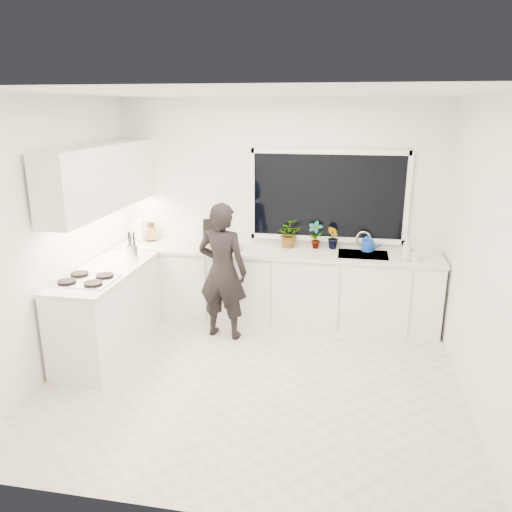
# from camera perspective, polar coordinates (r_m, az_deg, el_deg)

# --- Properties ---
(floor) EXTENTS (4.00, 3.50, 0.02)m
(floor) POSITION_cam_1_polar(r_m,az_deg,el_deg) (5.10, -0.41, -13.90)
(floor) COLOR beige
(floor) RESTS_ON ground
(wall_back) EXTENTS (4.00, 0.02, 2.70)m
(wall_back) POSITION_cam_1_polar(r_m,az_deg,el_deg) (6.25, 2.63, 5.27)
(wall_back) COLOR white
(wall_back) RESTS_ON ground
(wall_left) EXTENTS (0.02, 3.50, 2.70)m
(wall_left) POSITION_cam_1_polar(r_m,az_deg,el_deg) (5.31, -22.27, 1.96)
(wall_left) COLOR white
(wall_left) RESTS_ON ground
(wall_right) EXTENTS (0.02, 3.50, 2.70)m
(wall_right) POSITION_cam_1_polar(r_m,az_deg,el_deg) (4.64, 24.75, -0.36)
(wall_right) COLOR white
(wall_right) RESTS_ON ground
(ceiling) EXTENTS (4.00, 3.50, 0.02)m
(ceiling) POSITION_cam_1_polar(r_m,az_deg,el_deg) (4.39, -0.48, 18.30)
(ceiling) COLOR white
(ceiling) RESTS_ON wall_back
(window) EXTENTS (1.80, 0.02, 1.00)m
(window) POSITION_cam_1_polar(r_m,az_deg,el_deg) (6.13, 8.21, 6.79)
(window) COLOR black
(window) RESTS_ON wall_back
(base_cabinets_back) EXTENTS (3.92, 0.58, 0.88)m
(base_cabinets_back) POSITION_cam_1_polar(r_m,az_deg,el_deg) (6.20, 2.12, -3.56)
(base_cabinets_back) COLOR white
(base_cabinets_back) RESTS_ON floor
(base_cabinets_left) EXTENTS (0.58, 1.60, 0.88)m
(base_cabinets_left) POSITION_cam_1_polar(r_m,az_deg,el_deg) (5.71, -16.51, -6.12)
(base_cabinets_left) COLOR white
(base_cabinets_left) RESTS_ON floor
(countertop_back) EXTENTS (3.94, 0.62, 0.04)m
(countertop_back) POSITION_cam_1_polar(r_m,az_deg,el_deg) (6.05, 2.15, 0.50)
(countertop_back) COLOR silver
(countertop_back) RESTS_ON base_cabinets_back
(countertop_left) EXTENTS (0.62, 1.60, 0.04)m
(countertop_left) POSITION_cam_1_polar(r_m,az_deg,el_deg) (5.55, -16.90, -1.73)
(countertop_left) COLOR silver
(countertop_left) RESTS_ON base_cabinets_left
(upper_cabinets) EXTENTS (0.34, 2.10, 0.70)m
(upper_cabinets) POSITION_cam_1_polar(r_m,az_deg,el_deg) (5.70, -17.20, 8.54)
(upper_cabinets) COLOR white
(upper_cabinets) RESTS_ON wall_left
(sink) EXTENTS (0.58, 0.42, 0.14)m
(sink) POSITION_cam_1_polar(r_m,az_deg,el_deg) (6.02, 12.10, -0.27)
(sink) COLOR silver
(sink) RESTS_ON countertop_back
(faucet) EXTENTS (0.03, 0.03, 0.22)m
(faucet) POSITION_cam_1_polar(r_m,az_deg,el_deg) (6.16, 12.16, 1.69)
(faucet) COLOR silver
(faucet) RESTS_ON countertop_back
(stovetop) EXTENTS (0.56, 0.48, 0.03)m
(stovetop) POSITION_cam_1_polar(r_m,az_deg,el_deg) (5.26, -18.83, -2.53)
(stovetop) COLOR black
(stovetop) RESTS_ON countertop_left
(person) EXTENTS (0.63, 0.46, 1.59)m
(person) POSITION_cam_1_polar(r_m,az_deg,el_deg) (5.67, -3.84, -1.75)
(person) COLOR black
(person) RESTS_ON floor
(pizza_tray) EXTENTS (0.46, 0.37, 0.03)m
(pizza_tray) POSITION_cam_1_polar(r_m,az_deg,el_deg) (6.14, -3.47, 1.05)
(pizza_tray) COLOR silver
(pizza_tray) RESTS_ON countertop_back
(pizza) EXTENTS (0.42, 0.33, 0.01)m
(pizza) POSITION_cam_1_polar(r_m,az_deg,el_deg) (6.13, -3.47, 1.20)
(pizza) COLOR red
(pizza) RESTS_ON pizza_tray
(watering_can) EXTENTS (0.16, 0.16, 0.13)m
(watering_can) POSITION_cam_1_polar(r_m,az_deg,el_deg) (6.14, 12.62, 1.16)
(watering_can) COLOR #1442BC
(watering_can) RESTS_ON countertop_back
(paper_towel_roll) EXTENTS (0.14, 0.14, 0.26)m
(paper_towel_roll) POSITION_cam_1_polar(r_m,az_deg,el_deg) (6.60, -13.17, 2.79)
(paper_towel_roll) COLOR white
(paper_towel_roll) RESTS_ON countertop_back
(knife_block) EXTENTS (0.16, 0.14, 0.22)m
(knife_block) POSITION_cam_1_polar(r_m,az_deg,el_deg) (6.58, -11.90, 2.66)
(knife_block) COLOR olive
(knife_block) RESTS_ON countertop_back
(utensil_crock) EXTENTS (0.16, 0.16, 0.16)m
(utensil_crock) POSITION_cam_1_polar(r_m,az_deg,el_deg) (5.86, -13.94, 0.48)
(utensil_crock) COLOR silver
(utensil_crock) RESTS_ON countertop_left
(picture_frame_large) EXTENTS (0.22, 0.06, 0.28)m
(picture_frame_large) POSITION_cam_1_polar(r_m,az_deg,el_deg) (6.42, -5.10, 2.87)
(picture_frame_large) COLOR black
(picture_frame_large) RESTS_ON countertop_back
(picture_frame_small) EXTENTS (0.24, 0.12, 0.30)m
(picture_frame_small) POSITION_cam_1_polar(r_m,az_deg,el_deg) (6.41, -4.87, 2.95)
(picture_frame_small) COLOR black
(picture_frame_small) RESTS_ON countertop_back
(herb_plants) EXTENTS (0.84, 0.40, 0.34)m
(herb_plants) POSITION_cam_1_polar(r_m,az_deg,el_deg) (6.13, 4.98, 2.45)
(herb_plants) COLOR #26662D
(herb_plants) RESTS_ON countertop_back
(soap_bottles) EXTENTS (0.21, 0.15, 0.28)m
(soap_bottles) POSITION_cam_1_polar(r_m,az_deg,el_deg) (5.86, 17.08, 0.71)
(soap_bottles) COLOR #D8BF66
(soap_bottles) RESTS_ON countertop_back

